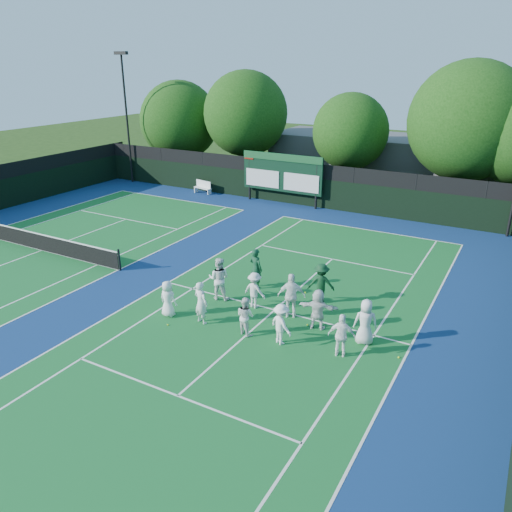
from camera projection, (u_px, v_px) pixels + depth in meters
The scene contains 30 objects.
ground at pixel (263, 321), 19.46m from camera, with size 120.00×120.00×0.00m, color #1E3B10.
court_apron at pixel (159, 280), 23.00m from camera, with size 34.00×32.00×0.01m, color navy.
near_court at pixel (275, 310), 20.27m from camera, with size 11.05×23.85×0.01m.
left_court at pixel (42, 250), 26.65m from camera, with size 11.05×23.85×0.01m.
back_fence at pixel (297, 185), 34.68m from camera, with size 34.00×0.08×3.00m.
scoreboard at pixel (282, 173), 34.50m from camera, with size 6.00×0.21×3.55m.
clubhouse at pixel (387, 163), 39.11m from camera, with size 18.00×6.00×4.00m, color #515155.
light_pole_left at pixel (126, 103), 39.47m from camera, with size 1.20×0.30×10.12m.
tennis_net at pixel (41, 242), 26.47m from camera, with size 11.30×0.10×1.10m.
bench at pixel (203, 187), 37.93m from camera, with size 1.58×0.71×0.97m.
tree_a at pixel (181, 123), 42.13m from camera, with size 6.59×6.59×8.02m.
tree_b at pixel (248, 116), 38.85m from camera, with size 6.54×6.54×8.88m.
tree_c at pixel (353, 134), 35.22m from camera, with size 5.35×5.35×7.47m.
tree_d at pixel (471, 125), 31.34m from camera, with size 7.49×7.49×9.65m.
tennis_ball_0 at pixel (168, 325), 19.07m from camera, with size 0.07×0.07×0.07m, color #CDEB1B.
tennis_ball_1 at pixel (308, 325), 19.07m from camera, with size 0.07×0.07×0.07m, color #CDEB1B.
tennis_ball_2 at pixel (399, 357), 16.98m from camera, with size 0.07×0.07×0.07m, color #CDEB1B.
tennis_ball_4 at pixel (305, 293), 21.73m from camera, with size 0.07×0.07×0.07m, color #CDEB1B.
player_front_0 at pixel (168, 299), 19.57m from camera, with size 0.73×0.47×1.48m, color white.
player_front_1 at pixel (201, 303), 19.00m from camera, with size 0.63×0.41×1.72m, color silver.
player_front_2 at pixel (245, 316), 18.27m from camera, with size 0.72×0.56×1.47m, color silver.
player_front_3 at pixel (281, 324), 17.63m from camera, with size 1.00×0.57×1.54m, color white.
player_front_4 at pixel (342, 336), 16.86m from camera, with size 0.93×0.39×1.59m, color white.
player_back_0 at pixel (219, 279), 20.91m from camera, with size 0.91×0.71×1.87m, color silver.
player_back_1 at pixel (255, 290), 20.25m from camera, with size 0.99×0.57×1.53m, color silver.
player_back_2 at pixel (291, 296), 19.41m from camera, with size 1.08×0.45×1.85m, color white.
player_back_3 at pixel (318, 309), 18.61m from camera, with size 1.49×0.47×1.61m, color silver.
player_back_4 at pixel (365, 322), 17.62m from camera, with size 0.83×0.54×1.70m, color silver.
coach_left at pixel (256, 268), 21.97m from camera, with size 0.67×0.44×1.84m, color #0F3922.
coach_right at pixel (321, 283), 20.62m from camera, with size 1.12×0.64×1.74m, color #0F371B.
Camera 1 is at (8.18, -15.12, 9.46)m, focal length 35.00 mm.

